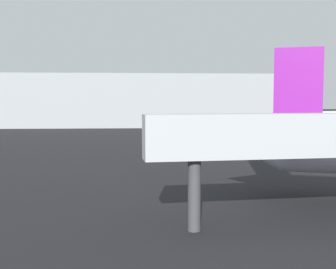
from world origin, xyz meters
name	(u,v)px	position (x,y,z in m)	size (l,w,h in m)	color
terminal_building	(144,101)	(-1.31, 112.53, 6.75)	(78.91, 24.96, 13.49)	#999EA3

